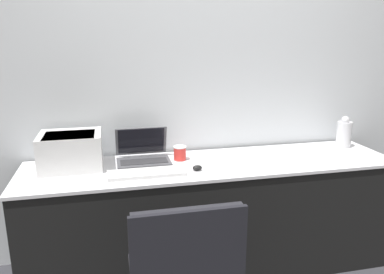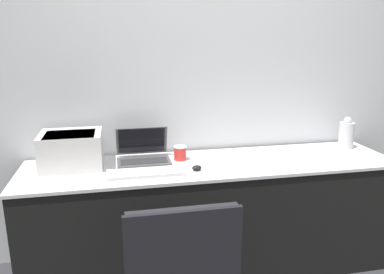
# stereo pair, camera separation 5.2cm
# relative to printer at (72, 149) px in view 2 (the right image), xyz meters

# --- Properties ---
(wall_back) EXTENTS (8.00, 0.05, 2.60)m
(wall_back) POSITION_rel_printer_xyz_m (0.91, 0.25, 0.39)
(wall_back) COLOR silver
(wall_back) RESTS_ON ground_plane
(table) EXTENTS (2.51, 0.61, 0.79)m
(table) POSITION_rel_printer_xyz_m (0.91, -0.11, -0.52)
(table) COLOR black
(table) RESTS_ON ground_plane
(printer) EXTENTS (0.39, 0.32, 0.23)m
(printer) POSITION_rel_printer_xyz_m (0.00, 0.00, 0.00)
(printer) COLOR silver
(printer) RESTS_ON table
(laptop_left) EXTENTS (0.35, 0.30, 0.22)m
(laptop_left) POSITION_rel_printer_xyz_m (0.46, 0.03, -0.07)
(laptop_left) COLOR #4C4C51
(laptop_left) RESTS_ON table
(external_keyboard) EXTENTS (0.48, 0.16, 0.02)m
(external_keyboard) POSITION_rel_printer_xyz_m (0.46, -0.24, -0.11)
(external_keyboard) COLOR silver
(external_keyboard) RESTS_ON table
(coffee_cup) EXTENTS (0.09, 0.09, 0.10)m
(coffee_cup) POSITION_rel_printer_xyz_m (0.71, 0.00, -0.07)
(coffee_cup) COLOR red
(coffee_cup) RESTS_ON table
(mouse) EXTENTS (0.06, 0.04, 0.04)m
(mouse) POSITION_rel_printer_xyz_m (0.78, -0.24, -0.11)
(mouse) COLOR black
(mouse) RESTS_ON table
(metal_pitcher) EXTENTS (0.11, 0.11, 0.24)m
(metal_pitcher) POSITION_rel_printer_xyz_m (2.00, 0.03, -0.01)
(metal_pitcher) COLOR silver
(metal_pitcher) RESTS_ON table
(chair) EXTENTS (0.50, 0.46, 0.92)m
(chair) POSITION_rel_printer_xyz_m (0.54, -0.95, -0.33)
(chair) COLOR black
(chair) RESTS_ON ground_plane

